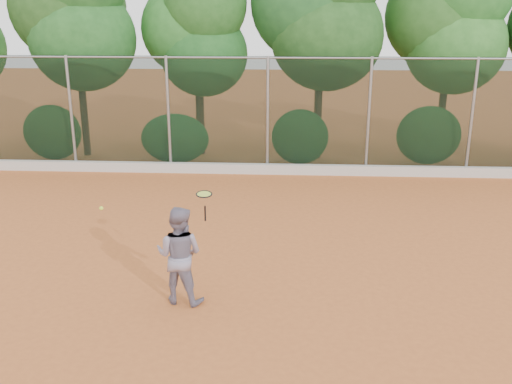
{
  "coord_description": "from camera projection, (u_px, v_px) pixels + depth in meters",
  "views": [
    {
      "loc": [
        0.63,
        -9.94,
        4.71
      ],
      "look_at": [
        0.0,
        1.0,
        1.25
      ],
      "focal_mm": 40.0,
      "sensor_mm": 36.0,
      "label": 1
    }
  ],
  "objects": [
    {
      "name": "tennis_racket",
      "position": [
        204.0,
        196.0,
        9.16
      ],
      "size": [
        0.31,
        0.31,
        0.52
      ],
      "color": "black",
      "rests_on": "ground"
    },
    {
      "name": "concrete_curb",
      "position": [
        267.0,
        169.0,
        17.36
      ],
      "size": [
        24.0,
        0.2,
        0.3
      ],
      "primitive_type": "cube",
      "color": "#BCB6AE",
      "rests_on": "ground"
    },
    {
      "name": "foliage_backdrop",
      "position": [
        253.0,
        22.0,
        18.17
      ],
      "size": [
        23.7,
        3.63,
        7.55
      ],
      "color": "#49321C",
      "rests_on": "ground"
    },
    {
      "name": "tennis_player",
      "position": [
        179.0,
        255.0,
        9.5
      ],
      "size": [
        0.94,
        0.8,
        1.69
      ],
      "primitive_type": "imported",
      "rotation": [
        0.0,
        0.0,
        2.93
      ],
      "color": "gray",
      "rests_on": "ground"
    },
    {
      "name": "ground",
      "position": [
        253.0,
        270.0,
        10.92
      ],
      "size": [
        80.0,
        80.0,
        0.0
      ],
      "primitive_type": "plane",
      "color": "#BC602C",
      "rests_on": "ground"
    },
    {
      "name": "chainlink_fence",
      "position": [
        268.0,
        112.0,
        17.02
      ],
      "size": [
        24.09,
        0.09,
        3.5
      ],
      "color": "black",
      "rests_on": "ground"
    },
    {
      "name": "tennis_ball_in_flight",
      "position": [
        101.0,
        208.0,
        8.83
      ],
      "size": [
        0.06,
        0.06,
        0.06
      ],
      "color": "#D3F838",
      "rests_on": "ground"
    }
  ]
}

